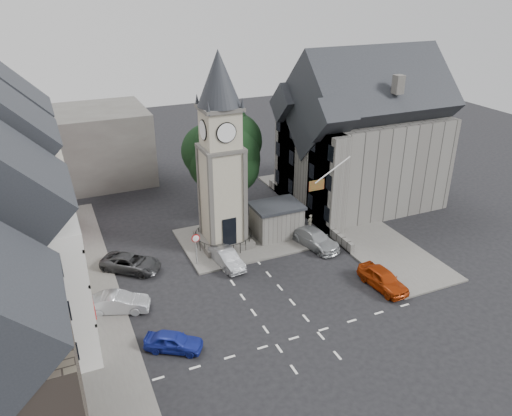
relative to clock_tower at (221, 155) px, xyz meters
name	(u,v)px	position (x,y,z in m)	size (l,w,h in m)	color
ground	(261,292)	(0.00, -7.99, -8.12)	(120.00, 120.00, 0.00)	black
pavement_west	(75,288)	(-12.50, -1.99, -8.05)	(6.00, 30.00, 0.14)	#595651
pavement_east	(342,219)	(12.00, 0.01, -8.05)	(6.00, 26.00, 0.14)	#595651
central_island	(240,240)	(1.50, 0.01, -8.04)	(10.00, 8.00, 0.16)	#595651
road_markings	(297,337)	(0.00, -13.49, -8.12)	(20.00, 8.00, 0.01)	silver
clock_tower	(221,155)	(0.00, 0.00, 0.00)	(4.86, 4.86, 16.25)	#4C4944
stone_shelter	(276,220)	(4.80, -0.49, -6.57)	(4.30, 3.30, 3.08)	#625F5A
town_tree	(223,147)	(2.00, 5.01, -1.15)	(7.20, 7.20, 10.80)	black
warning_sign_post	(196,244)	(-3.20, -2.56, -6.09)	(0.70, 0.19, 2.85)	black
terrace_pink	(13,168)	(-15.50, 8.01, -1.54)	(8.10, 7.60, 12.80)	pink
terrace_cream	(13,204)	(-15.50, 0.01, -1.54)	(8.10, 7.60, 12.80)	beige
terrace_tudor	(14,264)	(-15.50, -7.99, -1.93)	(8.10, 7.60, 12.00)	silver
backdrop_west	(54,150)	(-12.00, 20.01, -4.12)	(20.00, 10.00, 8.00)	#4C4944
east_building	(361,143)	(15.59, 3.01, -1.86)	(14.40, 11.40, 12.60)	#625F5A
east_boundary_wall	(306,212)	(9.20, 2.01, -7.67)	(0.40, 16.00, 0.90)	#625F5A
flagpole	(333,170)	(8.00, -3.99, -1.12)	(3.68, 0.10, 2.74)	white
car_west_blue	(174,341)	(-7.50, -11.44, -7.50)	(1.46, 3.62, 1.23)	#1B2997
car_west_silver	(118,303)	(-9.95, -6.10, -7.43)	(1.46, 4.20, 1.38)	#9FA2A7
car_west_grey	(131,263)	(-8.13, -1.11, -7.46)	(2.18, 4.73, 1.31)	#343436
car_island_silver	(227,258)	(-1.00, -3.49, -7.46)	(1.41, 4.04, 1.33)	#92949A
car_island_east	(315,239)	(7.00, -3.49, -7.39)	(2.03, 5.00, 1.45)	#A2A6A9
car_east_red	(383,279)	(8.50, -10.99, -7.38)	(1.75, 4.36, 1.49)	#9D2D08
pedestrian	(310,223)	(8.00, -0.89, -7.30)	(0.60, 0.39, 1.63)	beige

